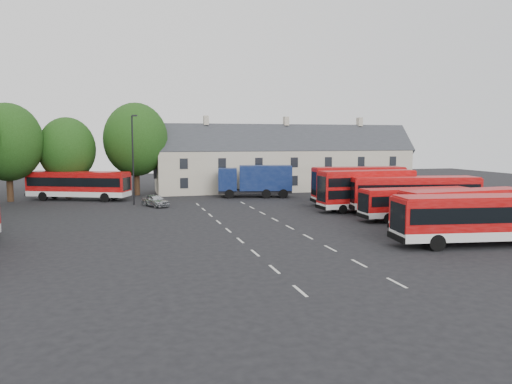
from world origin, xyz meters
TOP-DOWN VIEW (x-y plane):
  - ground at (0.00, 0.00)m, footprint 140.00×140.00m
  - lane_markings at (2.50, 2.00)m, footprint 5.15×33.80m
  - terrace_houses at (14.00, 30.00)m, footprint 35.70×7.13m
  - bus_row_a at (15.00, -7.77)m, footprint 12.00×4.26m
  - bus_row_b at (16.23, -3.71)m, footprint 10.16×3.08m
  - bus_row_c at (18.16, -1.85)m, footprint 10.92×3.12m
  - bus_row_d at (16.63, 2.49)m, footprint 9.94×2.51m
  - bus_row_e at (18.89, 6.38)m, footprint 12.52×4.73m
  - bus_dd_south at (15.19, 8.71)m, footprint 9.78×2.65m
  - bus_dd_north at (16.59, 13.23)m, footprint 10.03×3.20m
  - bus_north at (-12.62, 25.22)m, footprint 11.74×7.10m
  - box_truck at (7.87, 22.92)m, footprint 9.16×4.64m
  - silver_car at (-4.50, 17.41)m, footprint 3.03×4.05m
  - lamppost at (-6.60, 19.50)m, footprint 0.66×0.32m

SIDE VIEW (x-z plane):
  - ground at x=0.00m, z-range 0.00..0.00m
  - lane_markings at x=2.50m, z-range 0.00..0.01m
  - silver_car at x=-4.50m, z-range 0.00..1.28m
  - bus_row_d at x=16.63m, z-range 0.28..3.08m
  - bus_row_b at x=16.23m, z-range 0.29..3.12m
  - bus_row_c at x=18.16m, z-range 0.31..3.36m
  - bus_north at x=-12.62m, z-range 0.33..3.63m
  - bus_row_a at x=15.00m, z-range 0.34..3.66m
  - bus_row_e at x=18.89m, z-range 0.35..3.81m
  - box_truck at x=7.87m, z-range 0.24..4.07m
  - bus_dd_south at x=15.19m, z-range 0.28..4.25m
  - bus_dd_north at x=16.59m, z-range 0.28..4.32m
  - terrace_houses at x=14.00m, z-range -1.17..8.89m
  - lamppost at x=-6.60m, z-range 0.32..9.88m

